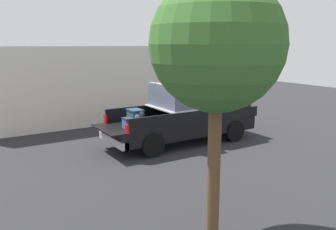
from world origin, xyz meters
TOP-DOWN VIEW (x-y plane):
  - ground_plane at (0.00, 0.00)m, footprint 40.00×40.00m
  - pickup_truck at (0.34, 0.00)m, footprint 6.05×2.06m
  - building_facade at (-0.89, 4.30)m, footprint 11.26×0.36m
  - tree_background at (-3.05, -5.55)m, footprint 2.39×2.39m

SIDE VIEW (x-z plane):
  - ground_plane at x=0.00m, z-range 0.00..0.00m
  - pickup_truck at x=0.34m, z-range -0.17..2.06m
  - building_facade at x=-0.89m, z-range 0.00..3.50m
  - tree_background at x=-3.05m, z-range 1.17..5.95m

